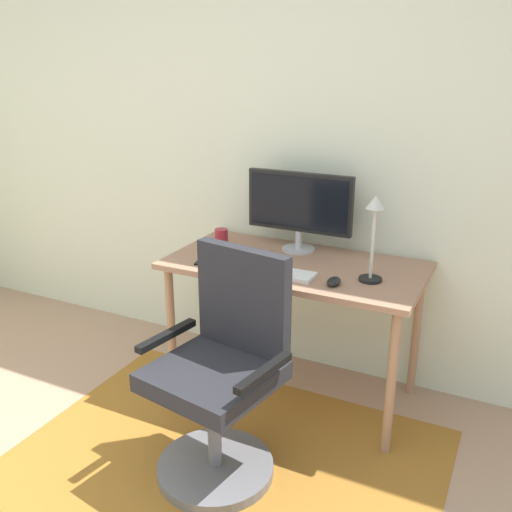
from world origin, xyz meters
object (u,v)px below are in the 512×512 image
object	(u,v)px
keyboard	(272,271)
computer_mouse	(334,281)
desk	(295,278)
desk_lamp	(374,226)
coffee_cup	(221,236)
monitor	(299,205)
cell_phone	(205,261)
office_chair	(222,383)

from	to	relation	value
keyboard	computer_mouse	size ratio (longest dim) A/B	4.13
computer_mouse	desk	bearing A→B (deg)	144.45
keyboard	desk_lamp	distance (m)	0.54
keyboard	desk_lamp	bearing A→B (deg)	13.80
coffee_cup	desk_lamp	distance (m)	0.96
monitor	coffee_cup	size ratio (longest dim) A/B	6.84
monitor	computer_mouse	distance (m)	0.57
monitor	keyboard	xyz separation A→B (m)	(0.02, -0.38, -0.25)
keyboard	desk	bearing A→B (deg)	76.06
coffee_cup	cell_phone	world-z (taller)	coffee_cup
coffee_cup	office_chair	xyz separation A→B (m)	(0.46, -0.82, -0.37)
desk	coffee_cup	bearing A→B (deg)	167.32
coffee_cup	office_chair	distance (m)	1.01
monitor	computer_mouse	xyz separation A→B (m)	(0.34, -0.40, -0.24)
computer_mouse	cell_phone	size ratio (longest dim) A/B	0.74
keyboard	cell_phone	xyz separation A→B (m)	(-0.38, -0.00, -0.00)
computer_mouse	cell_phone	bearing A→B (deg)	179.19
desk	office_chair	xyz separation A→B (m)	(-0.04, -0.71, -0.25)
desk	desk_lamp	distance (m)	0.55
monitor	office_chair	world-z (taller)	monitor
monitor	desk_lamp	xyz separation A→B (m)	(0.48, -0.27, 0.02)
cell_phone	coffee_cup	bearing A→B (deg)	91.99
cell_phone	desk_lamp	xyz separation A→B (m)	(0.84, 0.12, 0.26)
computer_mouse	coffee_cup	bearing A→B (deg)	158.20
cell_phone	desk_lamp	size ratio (longest dim) A/B	0.34
desk_lamp	monitor	bearing A→B (deg)	150.64
keyboard	computer_mouse	bearing A→B (deg)	-2.47
cell_phone	office_chair	xyz separation A→B (m)	(0.39, -0.52, -0.34)
coffee_cup	computer_mouse	bearing A→B (deg)	-21.80
monitor	office_chair	xyz separation A→B (m)	(0.02, -0.90, -0.58)
computer_mouse	desk_lamp	size ratio (longest dim) A/B	0.25
keyboard	cell_phone	bearing A→B (deg)	-179.41
computer_mouse	coffee_cup	size ratio (longest dim) A/B	1.21
desk_lamp	office_chair	world-z (taller)	desk_lamp
desk_lamp	office_chair	bearing A→B (deg)	-125.54
coffee_cup	office_chair	world-z (taller)	office_chair
computer_mouse	cell_phone	xyz separation A→B (m)	(-0.71, 0.01, -0.01)
computer_mouse	coffee_cup	xyz separation A→B (m)	(-0.78, 0.31, 0.03)
office_chair	computer_mouse	bearing A→B (deg)	67.92
desk	monitor	distance (m)	0.39
computer_mouse	desk_lamp	distance (m)	0.31
cell_phone	computer_mouse	bearing A→B (deg)	-12.13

